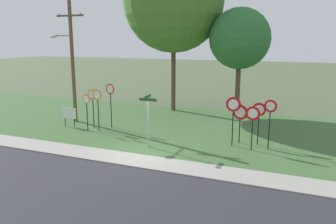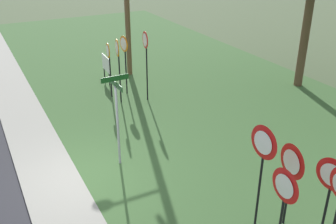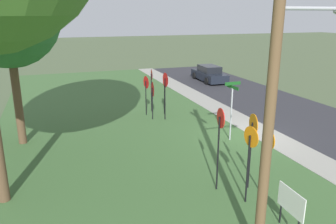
% 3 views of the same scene
% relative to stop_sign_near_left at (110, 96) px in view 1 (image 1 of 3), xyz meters
% --- Properties ---
extents(ground_plane, '(160.00, 160.00, 0.00)m').
position_rel_stop_sign_near_left_xyz_m(ground_plane, '(4.22, -4.02, -2.09)').
color(ground_plane, '#4C5B3D').
extents(road_asphalt, '(44.00, 6.40, 0.01)m').
position_rel_stop_sign_near_left_xyz_m(road_asphalt, '(4.22, -8.82, -2.09)').
color(road_asphalt, '#2D2D33').
rests_on(road_asphalt, ground_plane).
extents(sidewalk_strip, '(44.00, 1.60, 0.06)m').
position_rel_stop_sign_near_left_xyz_m(sidewalk_strip, '(4.22, -4.82, -2.06)').
color(sidewalk_strip, '#99968C').
rests_on(sidewalk_strip, ground_plane).
extents(grass_median, '(44.00, 12.00, 0.04)m').
position_rel_stop_sign_near_left_xyz_m(grass_median, '(4.22, 1.98, -2.07)').
color(grass_median, '#3D6033').
rests_on(grass_median, ground_plane).
extents(stop_sign_near_left, '(0.66, 0.12, 2.86)m').
position_rel_stop_sign_near_left_xyz_m(stop_sign_near_left, '(0.00, 0.00, 0.00)').
color(stop_sign_near_left, black).
rests_on(stop_sign_near_left, grass_median).
extents(stop_sign_near_right, '(0.68, 0.15, 2.64)m').
position_rel_stop_sign_near_left_xyz_m(stop_sign_near_right, '(-0.25, -1.08, -0.15)').
color(stop_sign_near_right, black).
rests_on(stop_sign_near_right, grass_median).
extents(stop_sign_far_left, '(0.65, 0.11, 2.52)m').
position_rel_stop_sign_near_left_xyz_m(stop_sign_far_left, '(-1.02, -0.50, -0.25)').
color(stop_sign_far_left, black).
rests_on(stop_sign_far_left, grass_median).
extents(stop_sign_far_center, '(0.60, 0.12, 2.31)m').
position_rel_stop_sign_near_left_xyz_m(stop_sign_far_center, '(-1.00, -1.20, -0.42)').
color(stop_sign_far_center, black).
rests_on(stop_sign_far_center, grass_median).
extents(yield_sign_near_left, '(0.73, 0.15, 2.33)m').
position_rel_stop_sign_near_left_xyz_m(yield_sign_near_left, '(9.30, -0.17, -0.32)').
color(yield_sign_near_left, black).
rests_on(yield_sign_near_left, grass_median).
extents(yield_sign_near_right, '(0.84, 0.13, 2.17)m').
position_rel_stop_sign_near_left_xyz_m(yield_sign_near_right, '(8.32, -0.27, -0.46)').
color(yield_sign_near_right, black).
rests_on(yield_sign_near_right, grass_median).
extents(yield_sign_far_left, '(0.66, 0.13, 2.61)m').
position_rel_stop_sign_near_left_xyz_m(yield_sign_far_left, '(9.92, -0.69, -0.12)').
color(yield_sign_far_left, black).
rests_on(yield_sign_far_left, grass_median).
extents(yield_sign_far_right, '(0.79, 0.11, 2.68)m').
position_rel_stop_sign_near_left_xyz_m(yield_sign_far_right, '(8.07, -0.93, -0.04)').
color(yield_sign_far_right, black).
rests_on(yield_sign_far_right, grass_median).
extents(yield_sign_center, '(0.73, 0.10, 2.32)m').
position_rel_stop_sign_near_left_xyz_m(yield_sign_center, '(9.14, -1.26, -0.33)').
color(yield_sign_center, black).
rests_on(yield_sign_center, grass_median).
extents(street_name_post, '(0.96, 0.82, 2.80)m').
position_rel_stop_sign_near_left_xyz_m(street_name_post, '(4.00, -2.75, -0.38)').
color(street_name_post, '#9EA0A8').
rests_on(street_name_post, grass_median).
extents(utility_pole, '(2.10, 2.12, 8.12)m').
position_rel_stop_sign_near_left_xyz_m(utility_pole, '(-3.27, 0.45, 2.35)').
color(utility_pole, brown).
rests_on(utility_pole, grass_median).
extents(notice_board, '(1.10, 0.08, 1.25)m').
position_rel_stop_sign_near_left_xyz_m(notice_board, '(-2.70, -0.77, -1.22)').
color(notice_board, black).
rests_on(notice_board, grass_median).
extents(oak_tree_left, '(7.68, 7.68, 12.25)m').
position_rel_stop_sign_near_left_xyz_m(oak_tree_left, '(1.64, 6.77, 6.35)').
color(oak_tree_left, brown).
rests_on(oak_tree_left, grass_median).
extents(oak_tree_right, '(4.38, 4.38, 7.87)m').
position_rel_stop_sign_near_left_xyz_m(oak_tree_right, '(6.84, 6.51, 3.60)').
color(oak_tree_right, brown).
rests_on(oak_tree_right, grass_median).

